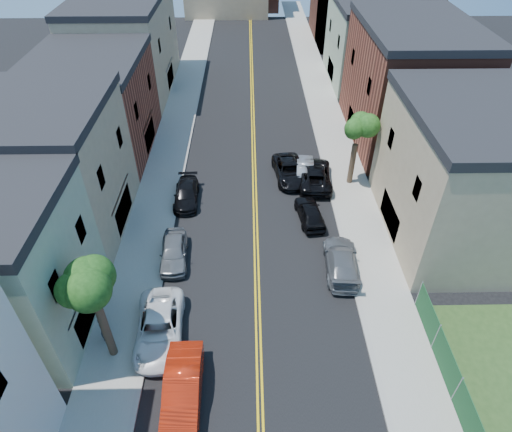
{
  "coord_description": "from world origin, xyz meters",
  "views": [
    {
      "loc": [
        -0.39,
        0.17,
        20.92
      ],
      "look_at": [
        0.01,
        23.33,
        2.0
      ],
      "focal_mm": 30.63,
      "sensor_mm": 36.0,
      "label": 1
    }
  ],
  "objects_px": {
    "grey_car_left": "(174,252)",
    "black_car_right": "(310,212)",
    "black_suv_lane": "(289,171)",
    "grey_car_right": "(341,261)",
    "pedestrian_left": "(104,329)",
    "white_pickup": "(160,328)",
    "dark_car_right_far": "(315,174)",
    "silver_car_right": "(305,167)",
    "black_car_left": "(186,194)",
    "red_sedan": "(183,388)"
  },
  "relations": [
    {
      "from": "black_car_right",
      "to": "grey_car_left",
      "type": "bearing_deg",
      "value": 15.69
    },
    {
      "from": "grey_car_left",
      "to": "black_car_right",
      "type": "height_order",
      "value": "grey_car_left"
    },
    {
      "from": "black_car_right",
      "to": "grey_car_right",
      "type": "bearing_deg",
      "value": 98.69
    },
    {
      "from": "black_car_right",
      "to": "pedestrian_left",
      "type": "xyz_separation_m",
      "value": [
        -12.54,
        -10.35,
        0.27
      ]
    },
    {
      "from": "grey_car_left",
      "to": "black_suv_lane",
      "type": "relative_size",
      "value": 0.83
    },
    {
      "from": "grey_car_left",
      "to": "black_car_left",
      "type": "bearing_deg",
      "value": 84.62
    },
    {
      "from": "grey_car_right",
      "to": "dark_car_right_far",
      "type": "distance_m",
      "value": 10.05
    },
    {
      "from": "pedestrian_left",
      "to": "grey_car_left",
      "type": "bearing_deg",
      "value": -13.58
    },
    {
      "from": "grey_car_left",
      "to": "silver_car_right",
      "type": "distance_m",
      "value": 14.15
    },
    {
      "from": "black_suv_lane",
      "to": "pedestrian_left",
      "type": "relative_size",
      "value": 3.1
    },
    {
      "from": "black_suv_lane",
      "to": "pedestrian_left",
      "type": "distance_m",
      "value": 19.64
    },
    {
      "from": "black_car_left",
      "to": "black_car_right",
      "type": "xyz_separation_m",
      "value": [
        9.4,
        -2.53,
        0.05
      ]
    },
    {
      "from": "white_pickup",
      "to": "grey_car_right",
      "type": "xyz_separation_m",
      "value": [
        11.0,
        5.06,
        -0.03
      ]
    },
    {
      "from": "black_suv_lane",
      "to": "silver_car_right",
      "type": "bearing_deg",
      "value": 15.86
    },
    {
      "from": "white_pickup",
      "to": "black_suv_lane",
      "type": "relative_size",
      "value": 1.08
    },
    {
      "from": "red_sedan",
      "to": "silver_car_right",
      "type": "xyz_separation_m",
      "value": [
        8.11,
        19.96,
        -0.16
      ]
    },
    {
      "from": "white_pickup",
      "to": "grey_car_right",
      "type": "relative_size",
      "value": 1.08
    },
    {
      "from": "black_car_right",
      "to": "black_suv_lane",
      "type": "relative_size",
      "value": 0.81
    },
    {
      "from": "white_pickup",
      "to": "black_car_left",
      "type": "distance_m",
      "value": 12.71
    },
    {
      "from": "red_sedan",
      "to": "black_car_left",
      "type": "distance_m",
      "value": 16.41
    },
    {
      "from": "red_sedan",
      "to": "white_pickup",
      "type": "xyz_separation_m",
      "value": [
        -1.7,
        3.63,
        -0.06
      ]
    },
    {
      "from": "dark_car_right_far",
      "to": "black_suv_lane",
      "type": "bearing_deg",
      "value": -14.08
    },
    {
      "from": "dark_car_right_far",
      "to": "pedestrian_left",
      "type": "height_order",
      "value": "pedestrian_left"
    },
    {
      "from": "silver_car_right",
      "to": "pedestrian_left",
      "type": "bearing_deg",
      "value": 57.56
    },
    {
      "from": "white_pickup",
      "to": "black_car_left",
      "type": "xyz_separation_m",
      "value": [
        0.13,
        12.71,
        -0.12
      ]
    },
    {
      "from": "black_car_right",
      "to": "red_sedan",
      "type": "bearing_deg",
      "value": 53.15
    },
    {
      "from": "silver_car_right",
      "to": "pedestrian_left",
      "type": "height_order",
      "value": "pedestrian_left"
    },
    {
      "from": "grey_car_left",
      "to": "silver_car_right",
      "type": "bearing_deg",
      "value": 41.86
    },
    {
      "from": "white_pickup",
      "to": "pedestrian_left",
      "type": "xyz_separation_m",
      "value": [
        -3.0,
        -0.17,
        0.21
      ]
    },
    {
      "from": "black_suv_lane",
      "to": "grey_car_right",
      "type": "bearing_deg",
      "value": -83.17
    },
    {
      "from": "white_pickup",
      "to": "black_car_left",
      "type": "bearing_deg",
      "value": 84.98
    },
    {
      "from": "grey_car_left",
      "to": "black_suv_lane",
      "type": "distance_m",
      "value": 12.82
    },
    {
      "from": "grey_car_right",
      "to": "black_car_right",
      "type": "height_order",
      "value": "grey_car_right"
    },
    {
      "from": "black_car_right",
      "to": "silver_car_right",
      "type": "distance_m",
      "value": 6.16
    },
    {
      "from": "grey_car_left",
      "to": "pedestrian_left",
      "type": "distance_m",
      "value": 7.0
    },
    {
      "from": "grey_car_right",
      "to": "pedestrian_left",
      "type": "distance_m",
      "value": 14.95
    },
    {
      "from": "silver_car_right",
      "to": "red_sedan",
      "type": "bearing_deg",
      "value": 73.27
    },
    {
      "from": "silver_car_right",
      "to": "black_suv_lane",
      "type": "distance_m",
      "value": 1.47
    },
    {
      "from": "black_car_left",
      "to": "dark_car_right_far",
      "type": "distance_m",
      "value": 10.65
    },
    {
      "from": "black_car_left",
      "to": "grey_car_right",
      "type": "distance_m",
      "value": 13.29
    },
    {
      "from": "black_car_left",
      "to": "black_suv_lane",
      "type": "height_order",
      "value": "black_suv_lane"
    },
    {
      "from": "white_pickup",
      "to": "grey_car_left",
      "type": "relative_size",
      "value": 1.29
    },
    {
      "from": "black_car_left",
      "to": "dark_car_right_far",
      "type": "height_order",
      "value": "dark_car_right_far"
    },
    {
      "from": "white_pickup",
      "to": "grey_car_left",
      "type": "height_order",
      "value": "white_pickup"
    },
    {
      "from": "grey_car_right",
      "to": "dark_car_right_far",
      "type": "height_order",
      "value": "dark_car_right_far"
    },
    {
      "from": "black_car_right",
      "to": "dark_car_right_far",
      "type": "distance_m",
      "value": 5.02
    },
    {
      "from": "white_pickup",
      "to": "black_car_right",
      "type": "distance_m",
      "value": 13.95
    },
    {
      "from": "grey_car_left",
      "to": "grey_car_right",
      "type": "height_order",
      "value": "grey_car_right"
    },
    {
      "from": "red_sedan",
      "to": "white_pickup",
      "type": "relative_size",
      "value": 0.91
    },
    {
      "from": "black_car_left",
      "to": "silver_car_right",
      "type": "distance_m",
      "value": 10.33
    }
  ]
}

